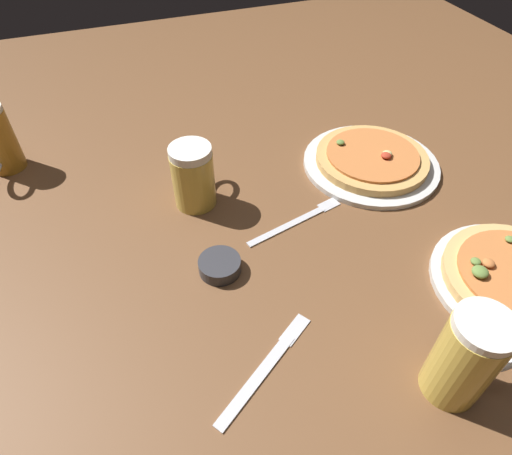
{
  "coord_description": "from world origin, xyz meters",
  "views": [
    {
      "loc": [
        -0.21,
        -0.57,
        0.63
      ],
      "look_at": [
        0.0,
        0.0,
        0.02
      ],
      "focal_mm": 31.02,
      "sensor_mm": 36.0,
      "label": 1
    }
  ],
  "objects": [
    {
      "name": "ground_plane",
      "position": [
        0.0,
        0.0,
        -0.01
      ],
      "size": [
        2.4,
        2.4,
        0.03
      ],
      "primitive_type": "cube",
      "color": "brown"
    },
    {
      "name": "pizza_plate_far",
      "position": [
        0.33,
        0.12,
        0.02
      ],
      "size": [
        0.31,
        0.31,
        0.05
      ],
      "color": "silver",
      "rests_on": "ground_plane"
    },
    {
      "name": "beer_mug_dark",
      "position": [
        -0.08,
        0.14,
        0.07
      ],
      "size": [
        0.11,
        0.12,
        0.14
      ],
      "color": "gold",
      "rests_on": "ground_plane"
    },
    {
      "name": "beer_mug_amber",
      "position": [
        0.16,
        -0.39,
        0.08
      ],
      "size": [
        0.14,
        0.08,
        0.17
      ],
      "color": "gold",
      "rests_on": "ground_plane"
    },
    {
      "name": "ramekin_sauce",
      "position": [
        -0.09,
        -0.06,
        0.01
      ],
      "size": [
        0.08,
        0.08,
        0.03
      ],
      "primitive_type": "cylinder",
      "color": "#333338",
      "rests_on": "ground_plane"
    },
    {
      "name": "fork_left",
      "position": [
        0.09,
        0.01,
        0.0
      ],
      "size": [
        0.22,
        0.07,
        0.01
      ],
      "color": "silver",
      "rests_on": "ground_plane"
    },
    {
      "name": "knife_right",
      "position": [
        -0.08,
        -0.27,
        0.0
      ],
      "size": [
        0.2,
        0.14,
        0.01
      ],
      "color": "silver",
      "rests_on": "ground_plane"
    }
  ]
}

